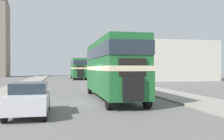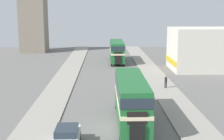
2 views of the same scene
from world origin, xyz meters
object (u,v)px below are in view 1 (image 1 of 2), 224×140
at_px(car_parked_near, 29,98).
at_px(double_decker_bus, 112,65).
at_px(bus_distant, 78,67).
at_px(pedestrian_walking, 135,78).

bearing_deg(car_parked_near, double_decker_bus, 43.95).
bearing_deg(double_decker_bus, car_parked_near, -136.05).
height_order(bus_distant, pedestrian_walking, bus_distant).
relative_size(double_decker_bus, car_parked_near, 2.61).
distance_m(double_decker_bus, car_parked_near, 7.30).
height_order(double_decker_bus, car_parked_near, double_decker_bus).
height_order(double_decker_bus, bus_distant, double_decker_bus).
bearing_deg(pedestrian_walking, double_decker_bus, -114.14).
height_order(bus_distant, car_parked_near, bus_distant).
height_order(car_parked_near, pedestrian_walking, pedestrian_walking).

